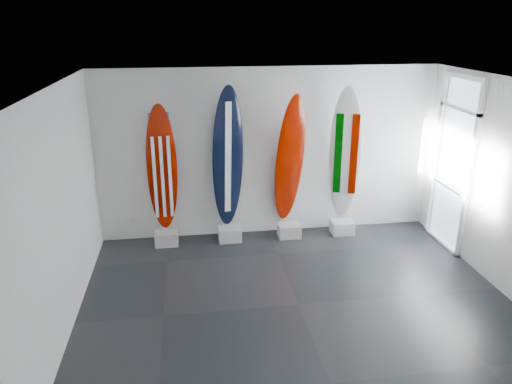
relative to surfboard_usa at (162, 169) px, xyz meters
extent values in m
plane|color=black|center=(1.87, -2.28, -1.36)|extent=(6.00, 6.00, 0.00)
plane|color=white|center=(1.87, -2.28, 1.64)|extent=(6.00, 6.00, 0.00)
plane|color=white|center=(1.87, 0.22, 0.14)|extent=(6.00, 0.00, 6.00)
plane|color=white|center=(1.87, -4.78, 0.14)|extent=(6.00, 0.00, 6.00)
plane|color=white|center=(-1.13, -2.28, 0.14)|extent=(0.00, 5.00, 5.00)
cube|color=silver|center=(0.00, -0.10, -1.24)|extent=(0.40, 0.30, 0.24)
ellipsoid|color=#871000|center=(0.00, 0.00, 0.00)|extent=(0.53, 0.29, 2.24)
cube|color=silver|center=(1.12, -0.10, -1.24)|extent=(0.40, 0.30, 0.24)
ellipsoid|color=black|center=(1.12, 0.00, 0.14)|extent=(0.62, 0.41, 2.52)
cube|color=silver|center=(2.20, -0.10, -1.24)|extent=(0.40, 0.30, 0.24)
ellipsoid|color=#871000|center=(2.20, 0.00, 0.06)|extent=(0.64, 0.59, 2.38)
cube|color=silver|center=(3.20, -0.10, -1.24)|extent=(0.40, 0.30, 0.24)
ellipsoid|color=white|center=(3.20, 0.00, 0.12)|extent=(0.71, 0.67, 2.49)
cube|color=silver|center=(-0.58, 0.20, -1.01)|extent=(0.09, 0.02, 0.13)
camera|label=1|loc=(0.45, -7.84, 2.39)|focal=33.51mm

